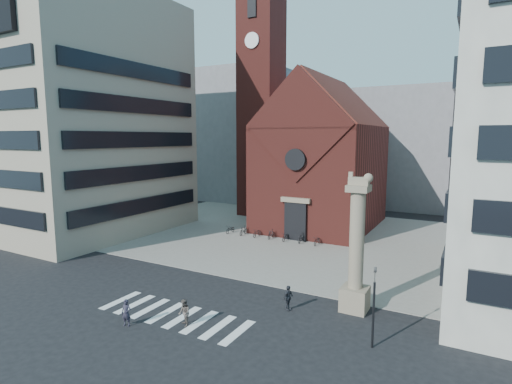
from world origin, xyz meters
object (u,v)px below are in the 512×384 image
(pedestrian_0, at_px, (126,313))
(pedestrian_1, at_px, (184,313))
(traffic_light, at_px, (374,305))
(scooter_0, at_px, (230,229))
(pedestrian_2, at_px, (288,298))
(lion_column, at_px, (356,257))

(pedestrian_0, height_order, pedestrian_1, same)
(traffic_light, height_order, scooter_0, traffic_light)
(pedestrian_2, bearing_deg, scooter_0, 53.50)
(lion_column, height_order, pedestrian_2, lion_column)
(pedestrian_2, bearing_deg, lion_column, -50.51)
(lion_column, distance_m, pedestrian_1, 10.83)
(lion_column, bearing_deg, scooter_0, 143.16)
(lion_column, distance_m, pedestrian_0, 14.02)
(scooter_0, bearing_deg, lion_column, -36.56)
(pedestrian_0, xyz_separation_m, pedestrian_2, (7.24, 6.41, 0.01))
(pedestrian_1, height_order, pedestrian_2, pedestrian_2)
(pedestrian_0, bearing_deg, lion_column, 22.20)
(pedestrian_0, relative_size, pedestrian_2, 0.99)
(pedestrian_1, bearing_deg, lion_column, 78.37)
(lion_column, bearing_deg, traffic_light, -63.54)
(traffic_light, xyz_separation_m, scooter_0, (-19.65, 17.23, -1.80))
(pedestrian_0, height_order, pedestrian_2, pedestrian_2)
(pedestrian_0, bearing_deg, traffic_light, 3.43)
(scooter_0, bearing_deg, pedestrian_2, -47.14)
(lion_column, height_order, traffic_light, lion_column)
(pedestrian_2, height_order, scooter_0, pedestrian_2)
(lion_column, relative_size, traffic_light, 2.02)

